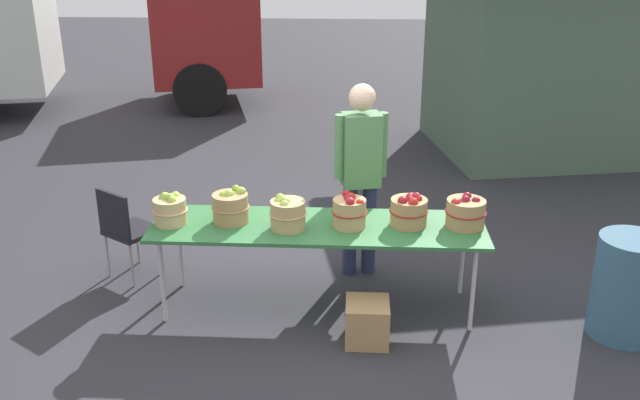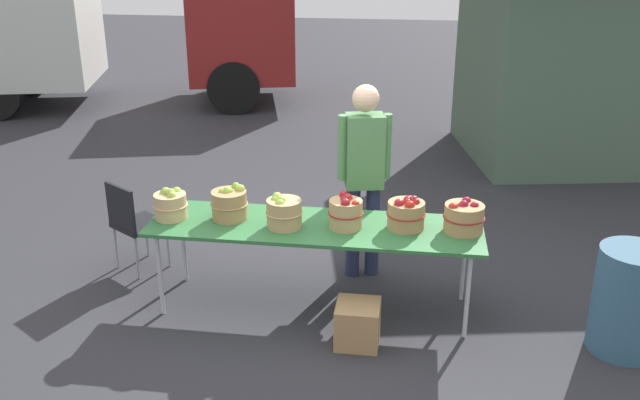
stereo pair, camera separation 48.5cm
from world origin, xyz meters
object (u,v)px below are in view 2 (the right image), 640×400
(apple_basket_green_2, at_px, (284,212))
(produce_crate, at_px, (358,324))
(apple_basket_red_0, at_px, (346,212))
(market_table, at_px, (315,229))
(apple_basket_red_2, at_px, (464,217))
(apple_basket_red_1, at_px, (406,214))
(box_truck, at_px, (32,21))
(folding_chair, at_px, (133,220))
(vendor_adult, at_px, (364,167))
(apple_basket_green_1, at_px, (229,204))
(trash_barrel, at_px, (629,301))
(apple_basket_green_0, at_px, (170,204))

(apple_basket_green_2, distance_m, produce_crate, 1.05)
(apple_basket_red_0, distance_m, produce_crate, 0.88)
(market_table, distance_m, apple_basket_red_2, 1.19)
(apple_basket_red_1, relative_size, box_truck, 0.04)
(market_table, distance_m, apple_basket_red_1, 0.75)
(apple_basket_red_0, xyz_separation_m, folding_chair, (-2.00, 0.45, -0.37))
(vendor_adult, relative_size, folding_chair, 2.06)
(market_table, bearing_deg, apple_basket_red_2, 2.03)
(market_table, bearing_deg, apple_basket_green_1, 177.42)
(apple_basket_red_2, height_order, folding_chair, apple_basket_red_2)
(apple_basket_green_1, relative_size, trash_barrel, 0.38)
(vendor_adult, xyz_separation_m, trash_barrel, (2.06, -0.94, -0.63))
(apple_basket_green_2, distance_m, apple_basket_red_0, 0.50)
(vendor_adult, relative_size, box_truck, 0.22)
(box_truck, bearing_deg, apple_basket_red_0, -60.35)
(market_table, bearing_deg, apple_basket_red_0, -3.64)
(apple_basket_red_1, relative_size, apple_basket_red_2, 0.95)
(apple_basket_red_2, distance_m, box_truck, 9.56)
(apple_basket_red_2, relative_size, vendor_adult, 0.19)
(apple_basket_green_0, xyz_separation_m, box_truck, (-4.73, 6.42, 0.62))
(apple_basket_green_0, bearing_deg, produce_crate, -16.63)
(market_table, xyz_separation_m, apple_basket_green_2, (-0.24, -0.07, 0.16))
(apple_basket_green_2, bearing_deg, folding_chair, 161.42)
(apple_basket_red_0, xyz_separation_m, vendor_adult, (0.09, 0.67, 0.16))
(apple_basket_red_0, distance_m, apple_basket_red_2, 0.93)
(market_table, relative_size, apple_basket_red_0, 9.46)
(folding_chair, bearing_deg, apple_basket_red_0, -158.94)
(market_table, relative_size, produce_crate, 8.10)
(apple_basket_green_2, height_order, box_truck, box_truck)
(apple_basket_green_0, distance_m, apple_basket_red_0, 1.45)
(market_table, bearing_deg, box_truck, 132.86)
(apple_basket_green_0, distance_m, apple_basket_red_2, 2.38)
(apple_basket_green_0, distance_m, apple_basket_green_1, 0.49)
(apple_basket_red_0, bearing_deg, trash_barrel, -7.32)
(box_truck, relative_size, trash_barrel, 9.71)
(apple_basket_red_2, xyz_separation_m, folding_chair, (-2.93, 0.39, -0.36))
(apple_basket_red_2, bearing_deg, apple_basket_red_0, -176.42)
(apple_basket_red_2, relative_size, folding_chair, 0.38)
(apple_basket_green_2, relative_size, produce_crate, 0.90)
(apple_basket_green_1, bearing_deg, vendor_adult, 30.48)
(apple_basket_green_0, height_order, apple_basket_green_2, apple_basket_green_2)
(apple_basket_green_0, distance_m, vendor_adult, 1.69)
(apple_basket_green_1, relative_size, apple_basket_green_2, 1.03)
(folding_chair, relative_size, trash_barrel, 1.04)
(apple_basket_red_0, bearing_deg, box_truck, 133.98)
(apple_basket_green_1, bearing_deg, box_truck, 129.37)
(apple_basket_red_1, relative_size, folding_chair, 0.37)
(folding_chair, bearing_deg, market_table, -160.20)
(apple_basket_red_1, distance_m, apple_basket_red_2, 0.45)
(apple_basket_green_2, bearing_deg, market_table, 17.32)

